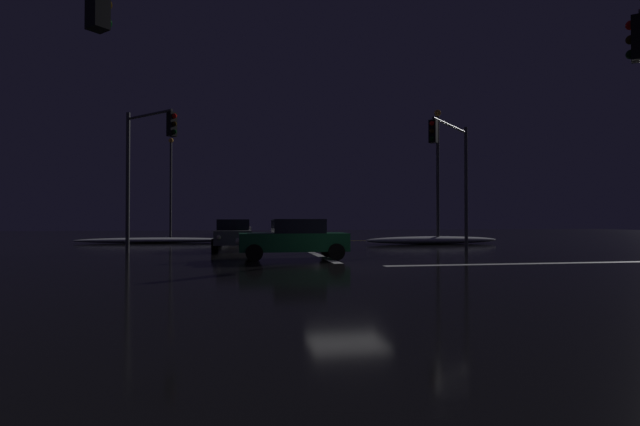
{
  "coord_description": "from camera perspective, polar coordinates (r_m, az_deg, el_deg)",
  "views": [
    {
      "loc": [
        -3.63,
        -15.35,
        1.52
      ],
      "look_at": [
        1.21,
        11.77,
        1.94
      ],
      "focal_mm": 27.07,
      "sensor_mm": 36.0,
      "label": 1
    }
  ],
  "objects": [
    {
      "name": "traffic_signal_ne",
      "position": [
        25.19,
        15.5,
        5.97
      ],
      "size": [
        3.57,
        3.57,
        6.51
      ],
      "color": "#4C4C51",
      "rests_on": "ground"
    },
    {
      "name": "crosswalk_bar_east",
      "position": [
        19.48,
        27.69,
        -5.24
      ],
      "size": [
        13.99,
        0.4,
        0.01
      ],
      "color": "white",
      "rests_on": "ground"
    },
    {
      "name": "streetlamp_right_near",
      "position": [
        32.04,
        13.75,
        5.4
      ],
      "size": [
        0.44,
        0.44,
        8.66
      ],
      "color": "#424247",
      "rests_on": "ground"
    },
    {
      "name": "ground",
      "position": [
        15.85,
        3.18,
        -6.55
      ],
      "size": [
        120.0,
        120.0,
        0.1
      ],
      "primitive_type": "cube",
      "color": "black"
    },
    {
      "name": "streetlamp_left_far",
      "position": [
        45.62,
        -17.23,
        3.76
      ],
      "size": [
        0.44,
        0.44,
        8.98
      ],
      "color": "#424247",
      "rests_on": "ground"
    },
    {
      "name": "sedan_green_crossing",
      "position": [
        19.0,
        -3.08,
        -3.04
      ],
      "size": [
        4.33,
        2.02,
        1.57
      ],
      "color": "#14512D",
      "rests_on": "ground"
    },
    {
      "name": "traffic_signal_nw",
      "position": [
        23.52,
        -19.96,
        6.44
      ],
      "size": [
        2.59,
        2.59,
        6.62
      ],
      "color": "#4C4C51",
      "rests_on": "ground"
    },
    {
      "name": "sedan_gray",
      "position": [
        25.31,
        -10.26,
        -2.49
      ],
      "size": [
        2.02,
        4.33,
        1.57
      ],
      "color": "slate",
      "rests_on": "ground"
    },
    {
      "name": "centre_line_ns",
      "position": [
        35.34,
        -4.23,
        -3.34
      ],
      "size": [
        22.0,
        0.15,
        0.01
      ],
      "color": "yellow",
      "rests_on": "ground"
    },
    {
      "name": "sedan_black",
      "position": [
        56.01,
        -10.17,
        -1.6
      ],
      "size": [
        2.02,
        4.33,
        1.57
      ],
      "color": "black",
      "rests_on": "ground"
    },
    {
      "name": "sedan_red",
      "position": [
        43.94,
        -9.52,
        -1.81
      ],
      "size": [
        2.02,
        4.33,
        1.57
      ],
      "color": "maroon",
      "rests_on": "ground"
    },
    {
      "name": "sedan_silver",
      "position": [
        37.5,
        -9.61,
        -1.97
      ],
      "size": [
        2.02,
        4.33,
        1.57
      ],
      "color": "#B7B7BC",
      "rests_on": "ground"
    },
    {
      "name": "snow_bank_left_curb",
      "position": [
        34.34,
        -19.09,
        -3.07
      ],
      "size": [
        10.14,
        1.5,
        0.36
      ],
      "color": "white",
      "rests_on": "ground"
    },
    {
      "name": "stop_line_north",
      "position": [
        23.85,
        -1.35,
        -4.52
      ],
      "size": [
        0.35,
        13.99,
        0.01
      ],
      "color": "white",
      "rests_on": "ground"
    },
    {
      "name": "snow_bank_right_curb",
      "position": [
        31.93,
        13.14,
        -3.15
      ],
      "size": [
        8.91,
        1.5,
        0.49
      ],
      "color": "white",
      "rests_on": "ground"
    },
    {
      "name": "sedan_orange",
      "position": [
        49.57,
        -9.75,
        -1.7
      ],
      "size": [
        2.02,
        4.33,
        1.57
      ],
      "color": "#C66014",
      "rests_on": "ground"
    },
    {
      "name": "sedan_white",
      "position": [
        31.64,
        -10.17,
        -2.17
      ],
      "size": [
        2.02,
        4.33,
        1.57
      ],
      "color": "silver",
      "rests_on": "ground"
    }
  ]
}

